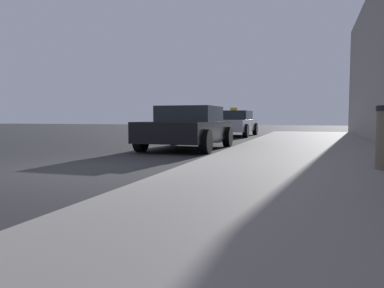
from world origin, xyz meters
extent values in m
plane|color=#232326|center=(0.00, 0.00, 0.00)|extent=(80.00, 80.00, 0.00)
cube|color=gray|center=(4.00, 0.00, 0.07)|extent=(4.00, 32.00, 0.15)
cube|color=black|center=(0.53, 4.82, 0.54)|extent=(1.83, 4.04, 0.55)
cube|color=black|center=(0.53, 5.02, 1.04)|extent=(1.61, 1.82, 0.45)
cylinder|color=black|center=(1.45, 3.53, 0.32)|extent=(0.22, 0.64, 0.64)
cylinder|color=black|center=(-0.38, 3.53, 0.32)|extent=(0.22, 0.64, 0.64)
cylinder|color=black|center=(1.45, 6.11, 0.32)|extent=(0.22, 0.64, 0.64)
cylinder|color=black|center=(-0.38, 6.11, 0.32)|extent=(0.22, 0.64, 0.64)
cube|color=#B7B7BF|center=(0.20, 12.98, 0.54)|extent=(1.82, 4.60, 0.55)
cube|color=black|center=(0.20, 13.21, 1.04)|extent=(1.60, 2.07, 0.45)
cube|color=yellow|center=(0.20, 13.21, 1.35)|extent=(0.36, 0.14, 0.16)
cylinder|color=black|center=(1.11, 11.51, 0.32)|extent=(0.22, 0.64, 0.64)
cylinder|color=black|center=(-0.71, 11.51, 0.32)|extent=(0.22, 0.64, 0.64)
cylinder|color=black|center=(1.11, 14.45, 0.32)|extent=(0.22, 0.64, 0.64)
cylinder|color=black|center=(-0.71, 14.45, 0.32)|extent=(0.22, 0.64, 0.64)
camera|label=1|loc=(4.06, -5.74, 0.94)|focal=35.23mm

